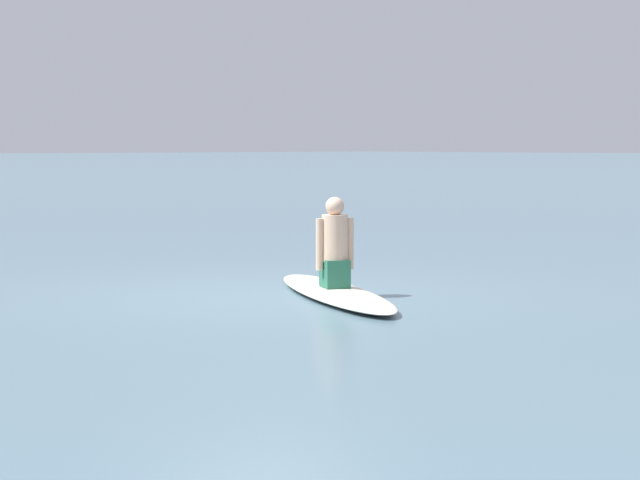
{
  "coord_description": "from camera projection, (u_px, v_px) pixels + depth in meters",
  "views": [
    {
      "loc": [
        -8.6,
        7.21,
        1.5
      ],
      "look_at": [
        -0.36,
        -0.46,
        0.56
      ],
      "focal_mm": 63.96,
      "sensor_mm": 36.0,
      "label": 1
    }
  ],
  "objects": [
    {
      "name": "ground_plane",
      "position": [
        261.0,
        297.0,
        11.29
      ],
      "size": [
        400.0,
        400.0,
        0.0
      ],
      "primitive_type": "plane",
      "color": "slate"
    },
    {
      "name": "surfboard",
      "position": [
        335.0,
        292.0,
        11.24
      ],
      "size": [
        3.1,
        1.99,
        0.1
      ],
      "primitive_type": "ellipsoid",
      "rotation": [
        0.0,
        0.0,
        -0.46
      ],
      "color": "silver",
      "rests_on": "ground"
    },
    {
      "name": "person_paddler",
      "position": [
        335.0,
        246.0,
        11.21
      ],
      "size": [
        0.37,
        0.38,
        0.89
      ],
      "rotation": [
        0.0,
        0.0,
        -0.46
      ],
      "color": "#26664C",
      "rests_on": "surfboard"
    }
  ]
}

